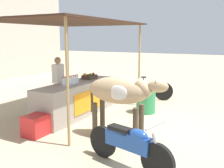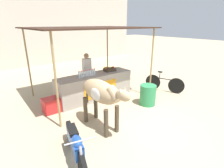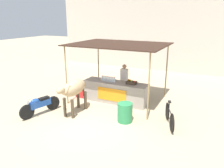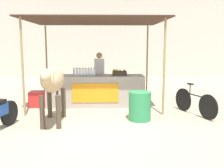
{
  "view_description": "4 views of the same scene",
  "coord_description": "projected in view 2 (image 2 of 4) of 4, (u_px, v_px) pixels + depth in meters",
  "views": [
    {
      "loc": [
        -6.01,
        -2.14,
        2.22
      ],
      "look_at": [
        0.13,
        1.13,
        0.99
      ],
      "focal_mm": 42.0,
      "sensor_mm": 36.0,
      "label": 1
    },
    {
      "loc": [
        -3.37,
        -3.24,
        2.8
      ],
      "look_at": [
        0.25,
        1.44,
        0.73
      ],
      "focal_mm": 28.0,
      "sensor_mm": 36.0,
      "label": 2
    },
    {
      "loc": [
        4.07,
        -6.42,
        3.8
      ],
      "look_at": [
        0.17,
        1.47,
        1.1
      ],
      "focal_mm": 35.0,
      "sensor_mm": 36.0,
      "label": 3
    },
    {
      "loc": [
        0.3,
        -5.92,
        1.92
      ],
      "look_at": [
        0.48,
        0.8,
        0.9
      ],
      "focal_mm": 42.0,
      "sensor_mm": 36.0,
      "label": 4
    }
  ],
  "objects": [
    {
      "name": "building_wall_far",
      "position": [
        33.0,
        17.0,
        11.35
      ],
      "size": [
        16.0,
        0.5,
        6.29
      ],
      "primitive_type": "cube",
      "color": "beige",
      "rests_on": "ground"
    },
    {
      "name": "vendor_behind_counter",
      "position": [
        87.0,
        73.0,
        7.27
      ],
      "size": [
        0.34,
        0.22,
        1.65
      ],
      "color": "#383842",
      "rests_on": "ground"
    },
    {
      "name": "water_barrel",
      "position": [
        148.0,
        95.0,
        6.24
      ],
      "size": [
        0.56,
        0.56,
        0.74
      ],
      "primitive_type": "cylinder",
      "color": "#2D8C51",
      "rests_on": "ground"
    },
    {
      "name": "motorcycle_parked",
      "position": [
        75.0,
        144.0,
        3.61
      ],
      "size": [
        0.66,
        1.77,
        0.9
      ],
      "color": "black",
      "rests_on": "ground"
    },
    {
      "name": "bicycle_leaning",
      "position": [
        164.0,
        83.0,
        7.5
      ],
      "size": [
        0.65,
        1.56,
        0.85
      ],
      "color": "black",
      "rests_on": "ground"
    },
    {
      "name": "ground_plane",
      "position": [
        135.0,
        121.0,
        5.28
      ],
      "size": [
        60.0,
        60.0,
        0.0
      ],
      "primitive_type": "plane",
      "color": "tan"
    },
    {
      "name": "cow",
      "position": [
        101.0,
        93.0,
        4.62
      ],
      "size": [
        0.57,
        1.83,
        1.44
      ],
      "color": "tan",
      "rests_on": "ground"
    },
    {
      "name": "stall_awning",
      "position": [
        89.0,
        30.0,
        6.31
      ],
      "size": [
        4.2,
        3.2,
        2.66
      ],
      "color": "#382319",
      "rests_on": "ground"
    },
    {
      "name": "water_bottle_row",
      "position": [
        87.0,
        73.0,
        6.33
      ],
      "size": [
        0.7,
        0.07,
        0.25
      ],
      "color": "silver",
      "rests_on": "stall_counter"
    },
    {
      "name": "stall_counter",
      "position": [
        95.0,
        86.0,
        6.77
      ],
      "size": [
        3.0,
        0.82,
        0.96
      ],
      "color": "#9E9389",
      "rests_on": "ground"
    },
    {
      "name": "cooler_box",
      "position": [
        52.0,
        105.0,
        5.77
      ],
      "size": [
        0.6,
        0.44,
        0.48
      ],
      "primitive_type": "cube",
      "color": "red",
      "rests_on": "ground"
    },
    {
      "name": "fruit_crate",
      "position": [
        109.0,
        69.0,
        7.06
      ],
      "size": [
        0.44,
        0.32,
        0.18
      ],
      "color": "#3F3326",
      "rests_on": "stall_counter"
    }
  ]
}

